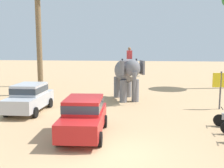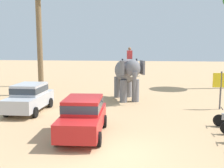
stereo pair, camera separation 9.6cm
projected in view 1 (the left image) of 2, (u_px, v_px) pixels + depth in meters
ground_plane at (111, 152)px, 10.10m from camera, size 120.00×120.00×0.00m
car_sedan_foreground at (84, 115)px, 11.89m from camera, size 2.06×4.19×1.70m
car_parked_far_side at (29, 97)px, 16.14m from camera, size 1.93×4.12×1.70m
elephant_with_mahout at (127, 73)px, 19.49m from camera, size 2.64×4.01×3.88m
signboard_yellow at (221, 83)px, 16.70m from camera, size 1.00×0.10×2.40m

